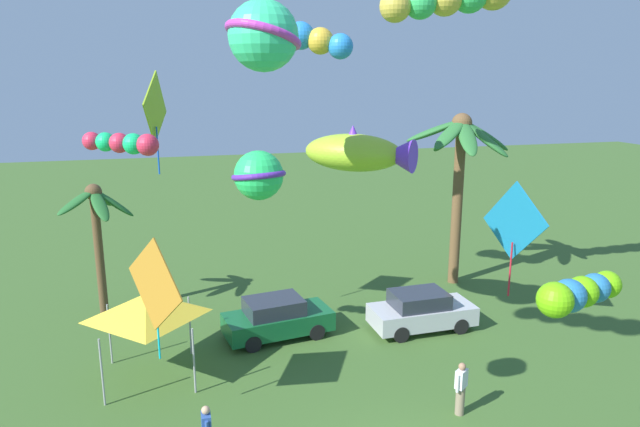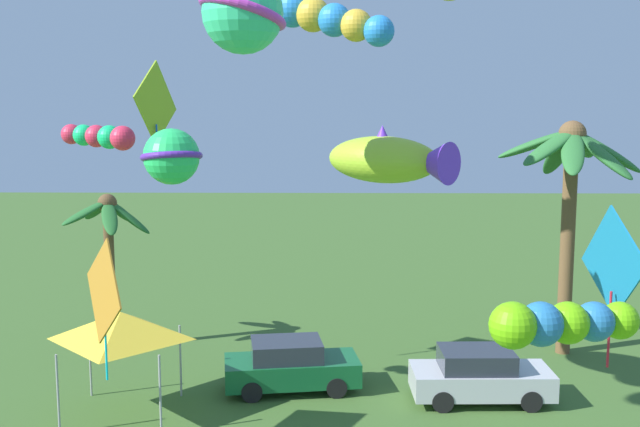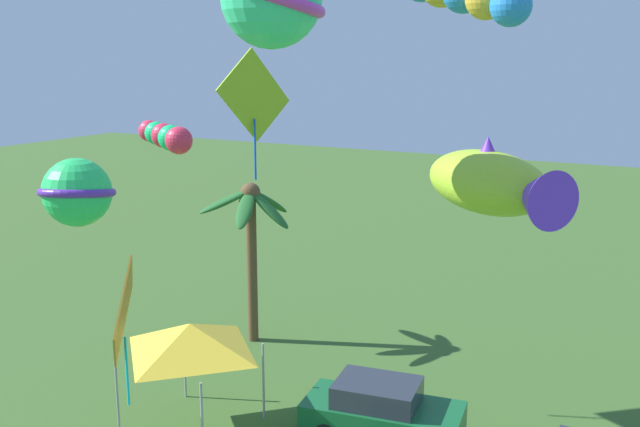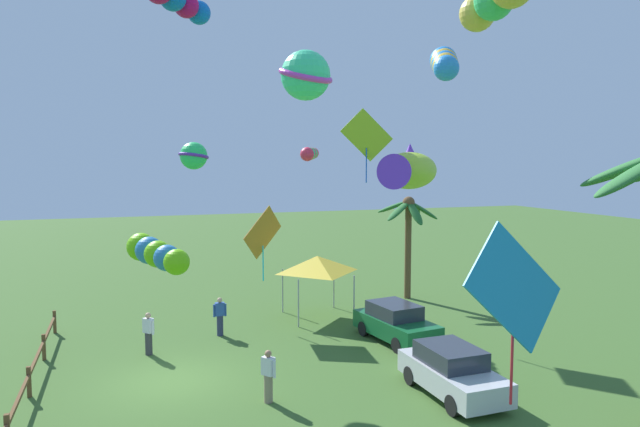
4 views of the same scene
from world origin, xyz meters
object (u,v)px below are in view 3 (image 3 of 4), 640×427
at_px(kite_ball_4, 77,192).
at_px(kite_tube_7, 165,136).
at_px(kite_fish_3, 493,183).
at_px(kite_diamond_6, 254,98).
at_px(palm_tree_0, 251,223).
at_px(kite_diamond_5, 123,313).
at_px(parked_car_0, 381,411).
at_px(festival_tent, 190,338).

xyz_separation_m(kite_ball_4, kite_tube_7, (-2.99, 5.55, 0.15)).
xyz_separation_m(kite_fish_3, kite_diamond_6, (-6.55, 1.31, 1.44)).
distance_m(palm_tree_0, kite_diamond_6, 6.08).
bearing_deg(kite_diamond_5, palm_tree_0, 105.47).
height_order(kite_fish_3, kite_tube_7, kite_tube_7).
relative_size(kite_ball_4, kite_diamond_5, 0.45).
bearing_deg(parked_car_0, kite_tube_7, -156.40).
bearing_deg(kite_tube_7, kite_fish_3, 8.31).
bearing_deg(kite_tube_7, palm_tree_0, 105.38).
distance_m(parked_car_0, kite_ball_4, 10.24).
distance_m(festival_tent, kite_diamond_6, 6.26).
relative_size(parked_car_0, kite_ball_4, 2.77).
bearing_deg(festival_tent, kite_fish_3, 6.68).
xyz_separation_m(palm_tree_0, kite_ball_4, (4.61, -11.47, 3.33)).
distance_m(kite_fish_3, kite_tube_7, 7.56).
distance_m(parked_car_0, kite_tube_7, 8.51).
height_order(kite_fish_3, kite_diamond_5, kite_fish_3).
xyz_separation_m(kite_diamond_5, kite_diamond_6, (0.24, 4.78, 4.27)).
distance_m(kite_ball_4, kite_tube_7, 6.31).
bearing_deg(kite_tube_7, kite_diamond_6, 69.34).
bearing_deg(kite_diamond_5, kite_tube_7, 105.70).
bearing_deg(festival_tent, kite_diamond_6, 74.04).
bearing_deg(parked_car_0, kite_diamond_6, 174.89).
distance_m(parked_car_0, festival_tent, 5.08).
bearing_deg(kite_ball_4, palm_tree_0, 111.92).
height_order(kite_diamond_5, kite_tube_7, kite_tube_7).
distance_m(kite_ball_4, kite_diamond_5, 5.15).
bearing_deg(kite_fish_3, kite_tube_7, -171.69).
bearing_deg(parked_car_0, festival_tent, -157.75).
height_order(parked_car_0, kite_fish_3, kite_fish_3).
xyz_separation_m(kite_diamond_6, kite_tube_7, (-0.91, -2.40, -0.79)).
relative_size(parked_car_0, kite_diamond_6, 1.22).
height_order(festival_tent, kite_tube_7, kite_tube_7).
xyz_separation_m(kite_diamond_5, kite_tube_7, (-0.67, 2.38, 3.48)).
height_order(parked_car_0, festival_tent, festival_tent).
bearing_deg(kite_fish_3, palm_tree_0, 151.99).
relative_size(kite_fish_3, kite_ball_4, 2.61).
xyz_separation_m(palm_tree_0, kite_diamond_5, (2.30, -8.30, -0.01)).
relative_size(kite_fish_3, kite_diamond_5, 1.16).
bearing_deg(palm_tree_0, kite_fish_3, -28.01).
relative_size(kite_diamond_5, kite_diamond_6, 0.99).
xyz_separation_m(parked_car_0, kite_diamond_6, (-3.81, 0.34, 7.56)).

